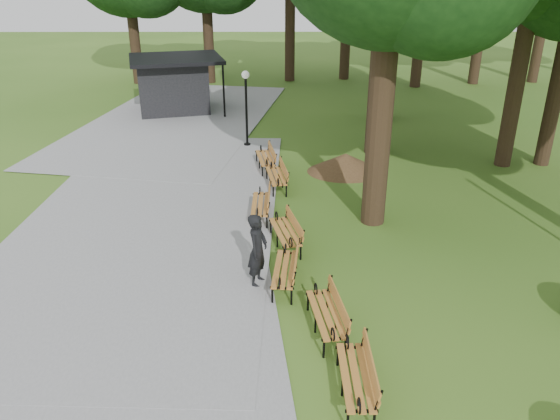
{
  "coord_description": "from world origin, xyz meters",
  "views": [
    {
      "loc": [
        0.07,
        -12.4,
        7.22
      ],
      "look_at": [
        0.14,
        0.98,
        1.1
      ],
      "focal_mm": 35.29,
      "sensor_mm": 36.0,
      "label": 1
    }
  ],
  "objects_px": {
    "bench_5": "(276,176)",
    "bench_3": "(285,232)",
    "bench_0": "(355,376)",
    "bench_1": "(326,314)",
    "bench_2": "(285,269)",
    "dirt_mound": "(345,163)",
    "bench_6": "(265,158)",
    "person": "(258,250)",
    "kiosk": "(172,84)",
    "bench_4": "(260,204)",
    "lamp_post": "(246,93)"
  },
  "relations": [
    {
      "from": "lamp_post",
      "to": "bench_6",
      "type": "distance_m",
      "value": 3.49
    },
    {
      "from": "person",
      "to": "bench_0",
      "type": "distance_m",
      "value": 4.25
    },
    {
      "from": "lamp_post",
      "to": "kiosk",
      "type": "bearing_deg",
      "value": 125.02
    },
    {
      "from": "bench_5",
      "to": "kiosk",
      "type": "bearing_deg",
      "value": -161.68
    },
    {
      "from": "dirt_mound",
      "to": "lamp_post",
      "type": "bearing_deg",
      "value": 140.18
    },
    {
      "from": "person",
      "to": "kiosk",
      "type": "relative_size",
      "value": 0.42
    },
    {
      "from": "bench_2",
      "to": "bench_3",
      "type": "bearing_deg",
      "value": -175.44
    },
    {
      "from": "bench_3",
      "to": "bench_5",
      "type": "xyz_separation_m",
      "value": [
        -0.25,
        4.23,
        0.0
      ]
    },
    {
      "from": "bench_4",
      "to": "bench_3",
      "type": "bearing_deg",
      "value": 22.07
    },
    {
      "from": "kiosk",
      "to": "bench_4",
      "type": "height_order",
      "value": "kiosk"
    },
    {
      "from": "person",
      "to": "bench_5",
      "type": "distance_m",
      "value": 6.18
    },
    {
      "from": "dirt_mound",
      "to": "bench_6",
      "type": "relative_size",
      "value": 1.24
    },
    {
      "from": "bench_2",
      "to": "bench_6",
      "type": "xyz_separation_m",
      "value": [
        -0.63,
        8.09,
        0.0
      ]
    },
    {
      "from": "bench_3",
      "to": "bench_6",
      "type": "distance_m",
      "value": 6.15
    },
    {
      "from": "lamp_post",
      "to": "bench_3",
      "type": "relative_size",
      "value": 1.65
    },
    {
      "from": "person",
      "to": "bench_4",
      "type": "height_order",
      "value": "person"
    },
    {
      "from": "dirt_mound",
      "to": "bench_3",
      "type": "height_order",
      "value": "bench_3"
    },
    {
      "from": "bench_4",
      "to": "bench_5",
      "type": "bearing_deg",
      "value": 169.39
    },
    {
      "from": "bench_4",
      "to": "bench_5",
      "type": "relative_size",
      "value": 1.0
    },
    {
      "from": "lamp_post",
      "to": "bench_3",
      "type": "xyz_separation_m",
      "value": [
        1.48,
        -8.98,
        -1.82
      ]
    },
    {
      "from": "bench_4",
      "to": "kiosk",
      "type": "bearing_deg",
      "value": -158.7
    },
    {
      "from": "person",
      "to": "bench_3",
      "type": "distance_m",
      "value": 2.08
    },
    {
      "from": "bench_1",
      "to": "bench_5",
      "type": "relative_size",
      "value": 1.0
    },
    {
      "from": "dirt_mound",
      "to": "bench_6",
      "type": "xyz_separation_m",
      "value": [
        -2.97,
        0.29,
        0.08
      ]
    },
    {
      "from": "bench_2",
      "to": "bench_5",
      "type": "xyz_separation_m",
      "value": [
        -0.22,
        6.2,
        0.0
      ]
    },
    {
      "from": "bench_0",
      "to": "bench_5",
      "type": "height_order",
      "value": "same"
    },
    {
      "from": "bench_0",
      "to": "bench_6",
      "type": "xyz_separation_m",
      "value": [
        -1.84,
        11.82,
        0.0
      ]
    },
    {
      "from": "lamp_post",
      "to": "bench_0",
      "type": "relative_size",
      "value": 1.65
    },
    {
      "from": "bench_1",
      "to": "bench_5",
      "type": "distance_m",
      "value": 8.12
    },
    {
      "from": "kiosk",
      "to": "bench_1",
      "type": "distance_m",
      "value": 19.7
    },
    {
      "from": "bench_5",
      "to": "bench_6",
      "type": "bearing_deg",
      "value": -175.89
    },
    {
      "from": "person",
      "to": "bench_3",
      "type": "xyz_separation_m",
      "value": [
        0.68,
        1.91,
        -0.48
      ]
    },
    {
      "from": "dirt_mound",
      "to": "bench_1",
      "type": "bearing_deg",
      "value": -98.85
    },
    {
      "from": "kiosk",
      "to": "bench_0",
      "type": "xyz_separation_m",
      "value": [
        6.74,
        -20.51,
        -0.95
      ]
    },
    {
      "from": "person",
      "to": "bench_0",
      "type": "relative_size",
      "value": 0.97
    },
    {
      "from": "lamp_post",
      "to": "bench_4",
      "type": "xyz_separation_m",
      "value": [
        0.76,
        -7.12,
        -1.82
      ]
    },
    {
      "from": "person",
      "to": "dirt_mound",
      "type": "distance_m",
      "value": 8.31
    },
    {
      "from": "bench_0",
      "to": "bench_1",
      "type": "bearing_deg",
      "value": -168.83
    },
    {
      "from": "dirt_mound",
      "to": "bench_3",
      "type": "bearing_deg",
      "value": -111.62
    },
    {
      "from": "kiosk",
      "to": "dirt_mound",
      "type": "bearing_deg",
      "value": -63.14
    },
    {
      "from": "bench_5",
      "to": "bench_3",
      "type": "bearing_deg",
      "value": -4.99
    },
    {
      "from": "bench_2",
      "to": "bench_6",
      "type": "relative_size",
      "value": 1.0
    },
    {
      "from": "kiosk",
      "to": "bench_5",
      "type": "height_order",
      "value": "kiosk"
    },
    {
      "from": "kiosk",
      "to": "bench_5",
      "type": "relative_size",
      "value": 2.34
    },
    {
      "from": "person",
      "to": "bench_2",
      "type": "relative_size",
      "value": 0.97
    },
    {
      "from": "bench_4",
      "to": "bench_1",
      "type": "bearing_deg",
      "value": 15.91
    },
    {
      "from": "kiosk",
      "to": "bench_4",
      "type": "distance_m",
      "value": 13.84
    },
    {
      "from": "bench_1",
      "to": "person",
      "type": "bearing_deg",
      "value": -150.11
    },
    {
      "from": "bench_0",
      "to": "bench_6",
      "type": "bearing_deg",
      "value": -171.08
    },
    {
      "from": "bench_0",
      "to": "bench_5",
      "type": "distance_m",
      "value": 10.04
    }
  ]
}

